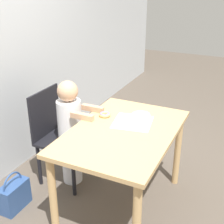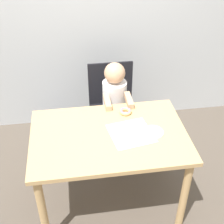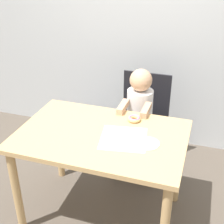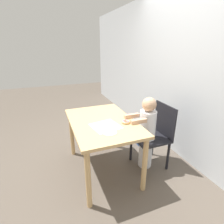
# 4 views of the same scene
# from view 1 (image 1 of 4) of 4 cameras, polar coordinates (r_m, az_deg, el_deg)

# --- Properties ---
(ground_plane) EXTENTS (12.00, 12.00, 0.00)m
(ground_plane) POSITION_cam_1_polar(r_m,az_deg,el_deg) (2.92, 1.84, -16.67)
(ground_plane) COLOR brown
(dining_table) EXTENTS (1.19, 0.79, 0.76)m
(dining_table) POSITION_cam_1_polar(r_m,az_deg,el_deg) (2.54, 2.03, -5.51)
(dining_table) COLOR tan
(dining_table) RESTS_ON ground_plane
(chair) EXTENTS (0.44, 0.45, 0.92)m
(chair) POSITION_cam_1_polar(r_m,az_deg,el_deg) (3.05, -9.66, -4.19)
(chair) COLOR black
(chair) RESTS_ON ground_plane
(child_figure) EXTENTS (0.24, 0.42, 1.05)m
(child_figure) POSITION_cam_1_polar(r_m,az_deg,el_deg) (2.95, -7.59, -3.62)
(child_figure) COLOR white
(child_figure) RESTS_ON ground_plane
(donut) EXTENTS (0.10, 0.10, 0.03)m
(donut) POSITION_cam_1_polar(r_m,az_deg,el_deg) (2.72, -1.33, -0.44)
(donut) COLOR #DBB270
(donut) RESTS_ON dining_table
(napkin) EXTENTS (0.36, 0.36, 0.00)m
(napkin) POSITION_cam_1_polar(r_m,az_deg,el_deg) (2.63, 3.79, -1.85)
(napkin) COLOR white
(napkin) RESTS_ON dining_table
(handbag) EXTENTS (0.28, 0.14, 0.36)m
(handbag) POSITION_cam_1_polar(r_m,az_deg,el_deg) (2.94, -17.41, -14.29)
(handbag) COLOR #2D4C84
(handbag) RESTS_ON ground_plane
(plate) EXTENTS (0.16, 0.16, 0.01)m
(plate) POSITION_cam_1_polar(r_m,az_deg,el_deg) (2.77, 5.32, -0.47)
(plate) COLOR silver
(plate) RESTS_ON dining_table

